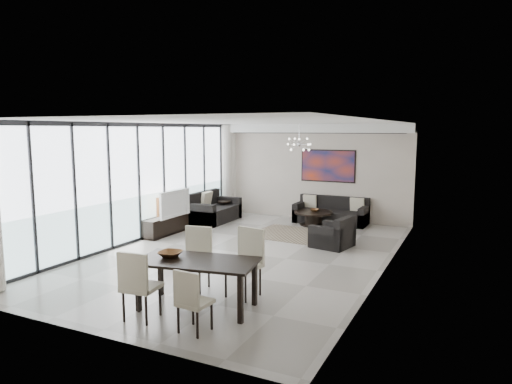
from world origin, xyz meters
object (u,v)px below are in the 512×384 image
Objects in this scene: coffee_table at (313,217)px; tv_console at (165,225)px; sofa_main at (331,214)px; television at (171,203)px; dining_table at (197,265)px.

tv_console is (-3.13, -2.82, 0.02)m from coffee_table.
sofa_main reaches higher than tv_console.
coffee_table is at bearing -46.23° from television.
tv_console is at bearing 114.82° from television.
sofa_main is 1.76× the size of television.
television reaches higher than coffee_table.
sofa_main reaches higher than dining_table.
television is 0.62× the size of dining_table.
tv_console is 0.78× the size of dining_table.
coffee_table is 0.57× the size of dining_table.
dining_table reaches higher than coffee_table.
sofa_main is 4.70m from television.
sofa_main is 4.83m from tv_console.
tv_console is at bearing 132.25° from dining_table.
coffee_table is 0.63m from sofa_main.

